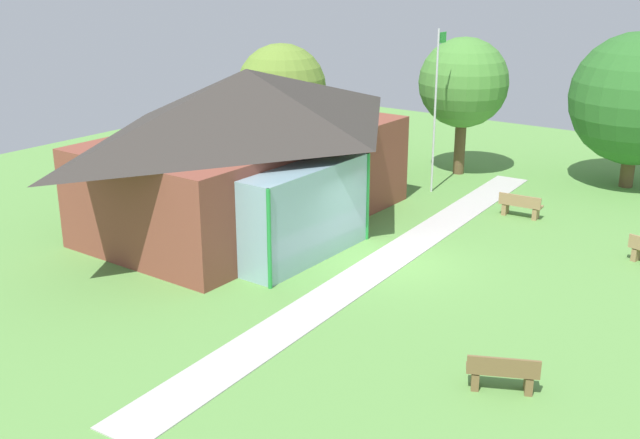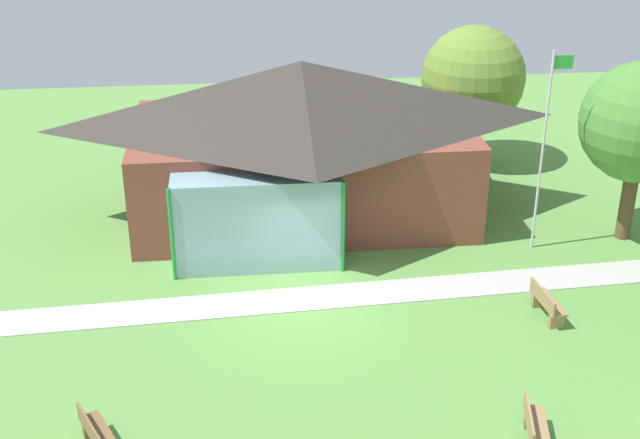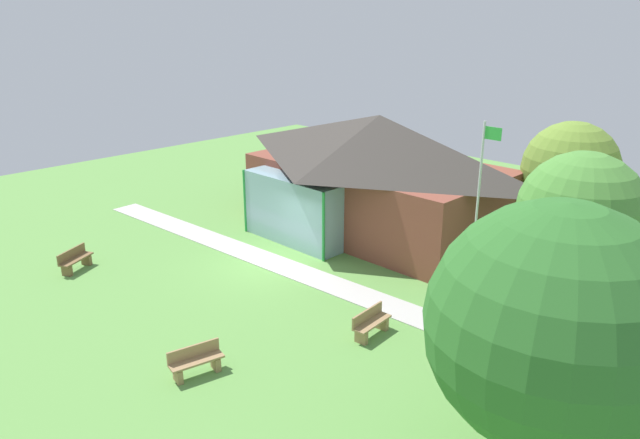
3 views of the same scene
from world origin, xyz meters
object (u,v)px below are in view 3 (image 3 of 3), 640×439
at_px(pavilion, 374,172).
at_px(bench_front_left, 75,260).
at_px(flagpole, 478,208).
at_px(tree_behind_pavilion_right, 570,169).
at_px(bench_front_right, 196,362).
at_px(bench_mid_right, 371,324).
at_px(tree_east_hedge, 580,215).
at_px(tree_far_east, 553,327).

relative_size(pavilion, bench_front_left, 7.76).
xyz_separation_m(flagpole, bench_front_left, (-12.34, -8.27, -3.03)).
xyz_separation_m(bench_front_left, tree_behind_pavilion_right, (12.19, 15.69, 2.95)).
xyz_separation_m(pavilion, bench_front_right, (3.98, -12.28, -2.33)).
bearing_deg(flagpole, tree_behind_pavilion_right, 91.09).
xyz_separation_m(bench_mid_right, bench_front_right, (-2.04, -5.00, 0.00)).
relative_size(pavilion, tree_east_hedge, 2.09).
relative_size(pavilion, flagpole, 1.91).
bearing_deg(bench_front_left, tree_far_east, 71.27).
bearing_deg(tree_far_east, pavilion, 143.08).
bearing_deg(bench_mid_right, pavilion, -145.19).
height_order(pavilion, bench_mid_right, pavilion).
bearing_deg(bench_front_left, tree_behind_pavilion_right, 116.00).
bearing_deg(tree_behind_pavilion_right, bench_front_right, -100.03).
height_order(pavilion, flagpole, flagpole).
bearing_deg(bench_front_right, flagpole, 173.42).
bearing_deg(tree_behind_pavilion_right, tree_east_hedge, -65.22).
bearing_deg(bench_front_right, bench_mid_right, 169.89).
relative_size(tree_east_hedge, tree_far_east, 0.93).
relative_size(bench_front_right, tree_behind_pavilion_right, 0.29).
height_order(bench_mid_right, tree_behind_pavilion_right, tree_behind_pavilion_right).
bearing_deg(tree_behind_pavilion_right, tree_far_east, -68.15).
height_order(pavilion, bench_front_left, pavilion).
bearing_deg(pavilion, tree_behind_pavilion_right, 31.32).
relative_size(bench_front_left, tree_east_hedge, 0.27).
height_order(bench_front_right, tree_east_hedge, tree_east_hedge).
distance_m(tree_east_hedge, tree_far_east, 6.73).
bearing_deg(pavilion, bench_mid_right, -50.45).
distance_m(bench_front_left, tree_east_hedge, 18.04).
height_order(pavilion, tree_behind_pavilion_right, tree_behind_pavilion_right).
relative_size(pavilion, tree_behind_pavilion_right, 2.25).
distance_m(bench_front_left, bench_front_right, 9.32).
distance_m(bench_mid_right, tree_east_hedge, 6.97).
bearing_deg(bench_mid_right, tree_far_east, 68.09).
bearing_deg(flagpole, bench_front_left, -146.15).
relative_size(bench_front_right, tree_far_east, 0.25).
distance_m(pavilion, bench_front_left, 12.88).
relative_size(flagpole, bench_front_left, 4.07).
distance_m(bench_front_right, tree_behind_pavilion_right, 16.99).
distance_m(flagpole, tree_far_east, 7.95).
bearing_deg(bench_mid_right, tree_east_hedge, 132.40).
bearing_deg(bench_mid_right, flagpole, 161.19).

